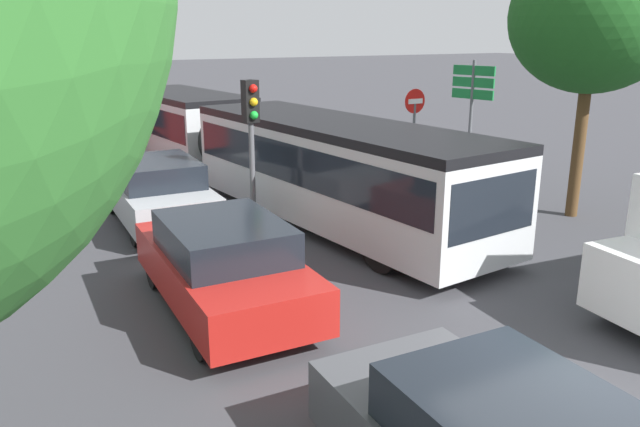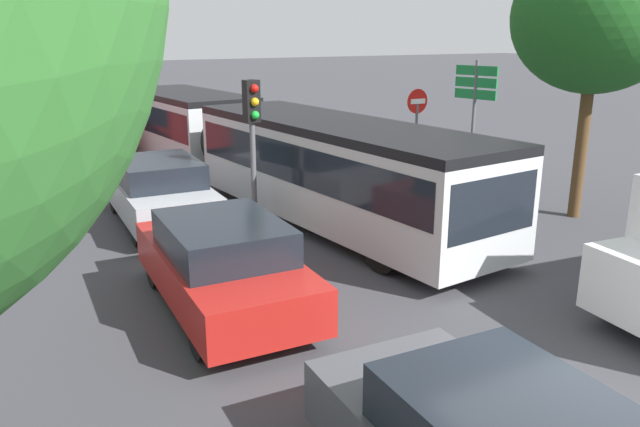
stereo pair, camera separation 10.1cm
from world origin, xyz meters
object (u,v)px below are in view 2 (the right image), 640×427
city_bus_rear (66,110)px  no_entry_sign (417,122)px  articulated_bus (261,144)px  traffic_light (252,122)px  queued_car_silver (159,191)px  queued_car_red (223,264)px  tree_right_near (597,21)px  direction_sign_post (475,96)px

city_bus_rear → no_entry_sign: no_entry_sign is taller
articulated_bus → traffic_light: (-1.60, -3.16, 1.09)m
queued_car_silver → city_bus_rear: bearing=3.9°
queued_car_silver → traffic_light: 2.99m
traffic_light → no_entry_sign: (5.95, 1.89, -0.62)m
queued_car_red → no_entry_sign: no_entry_sign is taller
articulated_bus → traffic_light: traffic_light is taller
queued_car_red → queued_car_silver: bearing=-1.9°
city_bus_rear → tree_right_near: (9.20, -16.98, 3.23)m
queued_car_red → tree_right_near: tree_right_near is taller
queued_car_red → queued_car_silver: queued_car_silver is taller
city_bus_rear → direction_sign_post: 16.05m
queued_car_silver → no_entry_sign: no_entry_sign is taller
articulated_bus → queued_car_red: (-3.69, -6.62, -0.63)m
queued_car_red → no_entry_sign: size_ratio=1.60×
direction_sign_post → tree_right_near: 4.67m
no_entry_sign → traffic_light: bearing=-72.4°
traffic_light → tree_right_near: (7.32, -2.71, 2.11)m
queued_car_red → no_entry_sign: 9.72m
articulated_bus → city_bus_rear: (-3.48, 11.10, -0.03)m
city_bus_rear → traffic_light: 14.43m
articulated_bus → no_entry_sign: bearing=68.8°
city_bus_rear → direction_sign_post: (9.62, -12.80, 1.19)m
traffic_light → queued_car_red: bearing=-36.1°
city_bus_rear → articulated_bus: bearing=-158.8°
queued_car_silver → no_entry_sign: 7.68m
queued_car_silver → traffic_light: size_ratio=1.33×
traffic_light → direction_sign_post: size_ratio=0.94×
city_bus_rear → direction_sign_post: direction_sign_post is taller
no_entry_sign → direction_sign_post: 1.97m
city_bus_rear → no_entry_sign: size_ratio=3.98×
queued_car_silver → direction_sign_post: direction_sign_post is taller
tree_right_near → queued_car_silver: bearing=153.3°
traffic_light → direction_sign_post: (7.75, 1.47, 0.07)m
traffic_light → no_entry_sign: traffic_light is taller
traffic_light → direction_sign_post: 7.89m
articulated_bus → no_entry_sign: no_entry_sign is taller
queued_car_silver → no_entry_sign: bearing=-86.5°
queued_car_red → direction_sign_post: direction_sign_post is taller
no_entry_sign → direction_sign_post: bearing=76.8°
city_bus_rear → queued_car_red: size_ratio=2.49×
queued_car_silver → direction_sign_post: (9.39, -0.34, 1.78)m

